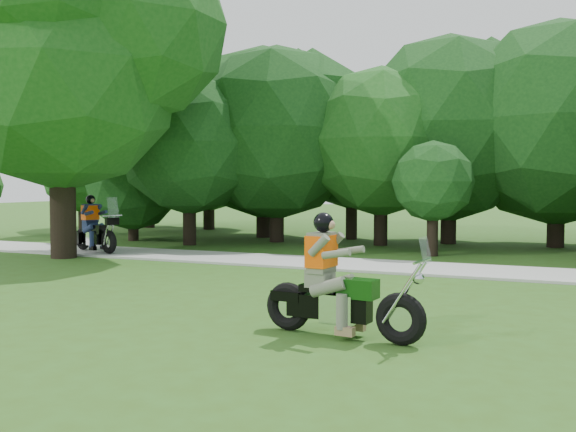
% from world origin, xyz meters
% --- Properties ---
extents(ground, '(100.00, 100.00, 0.00)m').
position_xyz_m(ground, '(0.00, 0.00, 0.00)').
color(ground, '#325418').
rests_on(ground, ground).
extents(walkway, '(60.00, 2.20, 0.06)m').
position_xyz_m(walkway, '(0.00, 8.00, 0.03)').
color(walkway, '#ABABA5').
rests_on(walkway, ground).
extents(tree_line, '(39.31, 12.08, 7.56)m').
position_xyz_m(tree_line, '(0.06, 14.49, 3.65)').
color(tree_line, black).
rests_on(tree_line, ground).
extents(big_tree_west, '(8.64, 6.56, 9.96)m').
position_xyz_m(big_tree_west, '(-10.54, 6.85, 5.76)').
color(big_tree_west, black).
rests_on(big_tree_west, ground).
extents(chopper_motorcycle, '(2.30, 0.71, 1.65)m').
position_xyz_m(chopper_motorcycle, '(-0.83, 0.99, 0.61)').
color(chopper_motorcycle, black).
rests_on(chopper_motorcycle, ground).
extents(touring_motorcycle, '(2.06, 1.18, 1.63)m').
position_xyz_m(touring_motorcycle, '(-10.47, 7.65, 0.65)').
color(touring_motorcycle, black).
rests_on(touring_motorcycle, walkway).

